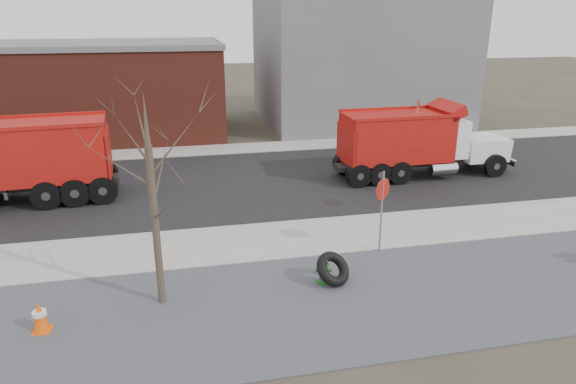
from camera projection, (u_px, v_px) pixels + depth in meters
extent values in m
plane|color=#383328|center=(270.00, 246.00, 15.77)|extent=(120.00, 120.00, 0.00)
cube|color=slate|center=(296.00, 306.00, 12.54)|extent=(60.00, 5.00, 0.03)
cube|color=#9E9B93|center=(269.00, 242.00, 15.99)|extent=(60.00, 2.50, 0.06)
cube|color=#9E9B93|center=(262.00, 225.00, 17.18)|extent=(60.00, 0.15, 0.11)
cube|color=black|center=(244.00, 183.00, 21.58)|extent=(60.00, 9.40, 0.02)
cube|color=#9E9B93|center=(229.00, 149.00, 26.83)|extent=(60.00, 2.00, 0.06)
cube|color=slate|center=(358.00, 58.00, 32.83)|extent=(12.00, 10.00, 8.00)
cube|color=maroon|center=(40.00, 94.00, 28.63)|extent=(20.00, 8.00, 5.00)
cube|color=slate|center=(32.00, 44.00, 27.75)|extent=(20.20, 8.20, 0.30)
cylinder|color=#382D23|center=(156.00, 228.00, 12.07)|extent=(0.18, 0.18, 4.00)
cone|color=#382D23|center=(145.00, 119.00, 11.21)|extent=(0.14, 0.14, 1.20)
cylinder|color=#25622A|center=(323.00, 282.00, 13.62)|extent=(0.40, 0.40, 0.05)
cylinder|color=#25622A|center=(323.00, 273.00, 13.52)|extent=(0.21, 0.21, 0.55)
cylinder|color=#25622A|center=(324.00, 265.00, 13.44)|extent=(0.27, 0.27, 0.05)
sphere|color=#25622A|center=(324.00, 261.00, 13.41)|extent=(0.22, 0.22, 0.22)
cylinder|color=#25622A|center=(324.00, 258.00, 13.38)|extent=(0.05, 0.05, 0.05)
cylinder|color=#25622A|center=(318.00, 270.00, 13.49)|extent=(0.13, 0.12, 0.10)
cylinder|color=#25622A|center=(329.00, 270.00, 13.50)|extent=(0.13, 0.12, 0.10)
cylinder|color=#25622A|center=(324.00, 274.00, 13.36)|extent=(0.16, 0.13, 0.14)
torus|color=black|center=(333.00, 269.00, 13.46)|extent=(1.28, 1.24, 0.90)
cylinder|color=gray|center=(381.00, 213.00, 14.95)|extent=(0.05, 0.05, 2.54)
cylinder|color=#AF130C|center=(383.00, 189.00, 14.71)|extent=(0.59, 0.42, 0.69)
cube|color=#FF5308|center=(43.00, 331.00, 11.56)|extent=(0.40, 0.40, 0.04)
cone|color=#FF5308|center=(40.00, 316.00, 11.43)|extent=(0.38, 0.38, 0.73)
cylinder|color=white|center=(39.00, 313.00, 11.41)|extent=(0.30, 0.30, 0.10)
cube|color=black|center=(419.00, 162.00, 22.40)|extent=(7.66, 0.94, 0.20)
cube|color=white|center=(480.00, 148.00, 22.87)|extent=(2.00, 1.78, 0.98)
cube|color=silver|center=(501.00, 146.00, 23.11)|extent=(0.09, 1.56, 0.89)
cube|color=white|center=(443.00, 136.00, 22.25)|extent=(1.47, 2.09, 1.61)
cube|color=black|center=(459.00, 125.00, 22.27)|extent=(0.09, 1.79, 0.71)
cube|color=#9D140D|center=(396.00, 137.00, 21.75)|extent=(4.51, 2.24, 1.97)
cylinder|color=silver|center=(417.00, 124.00, 22.71)|extent=(0.13, 0.13, 2.14)
cylinder|color=black|center=(470.00, 154.00, 24.00)|extent=(0.99, 0.29, 0.98)
cylinder|color=black|center=(495.00, 166.00, 22.22)|extent=(0.99, 0.29, 0.98)
cylinder|color=black|center=(364.00, 162.00, 22.73)|extent=(0.99, 0.29, 0.98)
cylinder|color=black|center=(379.00, 173.00, 21.15)|extent=(0.99, 0.29, 0.98)
cube|color=black|center=(7.00, 187.00, 19.04)|extent=(7.96, 1.45, 0.21)
cube|color=#9D140D|center=(39.00, 151.00, 18.94)|extent=(5.01, 2.69, 2.13)
cylinder|color=black|center=(75.00, 192.00, 18.88)|extent=(1.09, 0.37, 1.07)
cylinder|color=black|center=(79.00, 177.00, 20.56)|extent=(1.09, 0.37, 1.07)
cube|color=silver|center=(8.00, 173.00, 19.10)|extent=(0.14, 1.65, 0.94)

